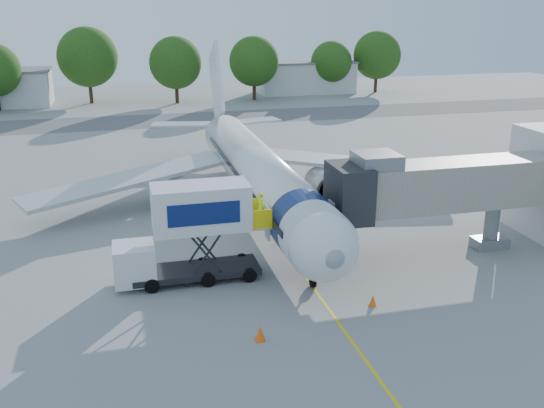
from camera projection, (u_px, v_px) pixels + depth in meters
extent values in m
plane|color=gray|center=(270.00, 227.00, 41.67)|extent=(160.00, 160.00, 0.00)
cube|color=yellow|center=(270.00, 227.00, 41.67)|extent=(0.15, 70.00, 0.01)
cube|color=#59595B|center=(192.00, 119.00, 80.25)|extent=(120.00, 10.00, 0.01)
cylinder|color=silver|center=(259.00, 174.00, 43.47)|extent=(3.70, 28.00, 3.70)
sphere|color=silver|center=(323.00, 246.00, 30.61)|extent=(3.70, 3.70, 3.70)
sphere|color=gray|center=(334.00, 258.00, 29.19)|extent=(1.10, 1.10, 1.10)
cone|color=silver|center=(219.00, 129.00, 59.09)|extent=(3.70, 6.00, 3.70)
cube|color=silver|center=(217.00, 84.00, 58.68)|extent=(0.35, 7.26, 8.29)
cube|color=#B8BABD|center=(358.00, 164.00, 49.04)|extent=(16.17, 9.32, 1.42)
cube|color=#B8BABD|center=(130.00, 179.00, 44.79)|extent=(16.17, 9.32, 1.42)
cylinder|color=#999BA0|center=(324.00, 185.00, 46.69)|extent=(2.10, 3.60, 2.10)
cylinder|color=#999BA0|center=(181.00, 196.00, 44.09)|extent=(2.10, 3.60, 2.10)
cube|color=black|center=(325.00, 240.00, 30.19)|extent=(2.60, 1.39, 0.81)
cylinder|color=#0C1B54|center=(305.00, 226.00, 33.37)|extent=(3.73, 2.00, 3.73)
cylinder|color=silver|center=(313.00, 274.00, 32.70)|extent=(0.16, 0.16, 1.50)
cylinder|color=black|center=(313.00, 281.00, 32.84)|extent=(0.25, 0.64, 0.64)
cylinder|color=black|center=(283.00, 193.00, 47.65)|extent=(0.35, 0.90, 0.90)
cylinder|color=black|center=(218.00, 198.00, 46.42)|extent=(0.35, 0.90, 0.90)
cube|color=#A39E8C|center=(445.00, 185.00, 35.97)|extent=(13.60, 2.60, 2.80)
cube|color=black|center=(349.00, 192.00, 34.53)|extent=(2.00, 3.20, 3.20)
cube|color=slate|center=(377.00, 160.00, 34.34)|extent=(2.40, 2.40, 0.80)
cylinder|color=slate|center=(491.00, 225.00, 37.71)|extent=(0.90, 0.90, 3.00)
cube|color=slate|center=(489.00, 243.00, 38.08)|extent=(2.20, 1.20, 0.70)
cylinder|color=black|center=(477.00, 244.00, 37.86)|extent=(0.30, 0.70, 0.70)
cylinder|color=black|center=(502.00, 241.00, 38.29)|extent=(0.30, 0.70, 0.70)
cube|color=black|center=(196.00, 270.00, 33.64)|extent=(7.00, 2.30, 0.35)
cube|color=silver|center=(134.00, 263.00, 32.61)|extent=(2.20, 2.20, 2.10)
cube|color=black|center=(134.00, 256.00, 32.47)|extent=(1.90, 2.10, 0.70)
cube|color=silver|center=(201.00, 207.00, 32.57)|extent=(5.20, 2.40, 2.50)
cube|color=#0C1B54|center=(204.00, 214.00, 31.45)|extent=(3.80, 0.04, 1.20)
cube|color=silver|center=(258.00, 223.00, 33.69)|extent=(1.10, 2.20, 0.10)
cube|color=yellow|center=(262.00, 220.00, 32.55)|extent=(1.10, 0.06, 1.10)
cube|color=yellow|center=(254.00, 208.00, 34.48)|extent=(1.10, 0.06, 1.10)
cylinder|color=black|center=(249.00, 275.00, 33.39)|extent=(0.80, 0.25, 0.80)
cylinder|color=black|center=(242.00, 260.00, 35.32)|extent=(0.80, 0.25, 0.80)
cylinder|color=black|center=(152.00, 286.00, 32.14)|extent=(0.80, 0.25, 0.80)
cylinder|color=black|center=(149.00, 270.00, 34.07)|extent=(0.80, 0.25, 0.80)
imported|color=#99EB18|center=(261.00, 207.00, 33.45)|extent=(0.55, 0.70, 1.69)
cube|color=silver|center=(315.00, 340.00, 26.46)|extent=(3.65, 2.25, 1.37)
cube|color=#0C1B54|center=(315.00, 331.00, 26.32)|extent=(2.18, 1.94, 0.34)
cylinder|color=black|center=(293.00, 362.00, 25.46)|extent=(0.71, 0.34, 0.69)
cylinder|color=black|center=(280.00, 346.00, 26.66)|extent=(0.71, 0.34, 0.69)
cylinder|color=black|center=(349.00, 348.00, 26.48)|extent=(0.71, 0.34, 0.69)
cylinder|color=black|center=(334.00, 333.00, 27.67)|extent=(0.71, 0.34, 0.69)
cone|color=#F9580D|center=(373.00, 300.00, 30.80)|extent=(0.38, 0.38, 0.61)
cube|color=#F9580D|center=(373.00, 305.00, 30.89)|extent=(0.35, 0.35, 0.03)
cone|color=#F9580D|center=(260.00, 333.00, 27.59)|extent=(0.47, 0.47, 0.74)
cube|color=#F9580D|center=(260.00, 340.00, 27.70)|extent=(0.43, 0.43, 0.04)
cube|color=silver|center=(306.00, 78.00, 103.04)|extent=(16.00, 7.00, 5.00)
cube|color=slate|center=(306.00, 62.00, 102.20)|extent=(16.40, 7.40, 0.30)
cylinder|color=#382314|center=(91.00, 90.00, 92.37)|extent=(0.56, 0.56, 4.01)
sphere|color=#224A13|center=(88.00, 57.00, 90.82)|extent=(8.92, 8.92, 8.92)
cylinder|color=#382314|center=(177.00, 92.00, 92.47)|extent=(0.56, 0.56, 3.53)
sphere|color=#224A13|center=(175.00, 63.00, 91.10)|extent=(7.84, 7.84, 7.84)
cylinder|color=#382314|center=(254.00, 89.00, 95.63)|extent=(0.56, 0.56, 3.48)
sphere|color=#224A13|center=(254.00, 61.00, 94.28)|extent=(7.73, 7.73, 7.73)
cylinder|color=#382314|center=(331.00, 85.00, 102.08)|extent=(0.56, 0.56, 3.07)
sphere|color=#224A13|center=(331.00, 62.00, 100.89)|extent=(6.83, 6.83, 6.83)
cylinder|color=#382314|center=(376.00, 81.00, 103.89)|extent=(0.56, 0.56, 3.61)
sphere|color=#224A13|center=(377.00, 55.00, 102.50)|extent=(8.03, 8.03, 8.03)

